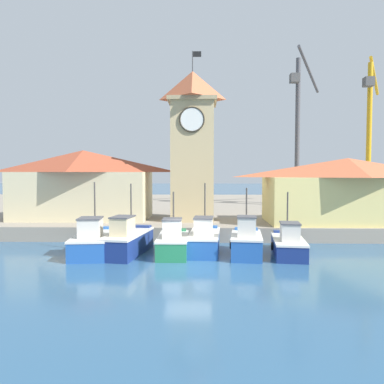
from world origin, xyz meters
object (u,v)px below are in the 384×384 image
port_crane_far (298,147)px  warehouse_left (84,184)px  fishing_boat_left_inner (173,242)px  fishing_boat_mid_right (288,244)px  warehouse_right (347,190)px  fishing_boat_far_left (93,241)px  fishing_boat_center (246,242)px  fishing_boat_mid_left (204,240)px  clock_tower (193,142)px  fishing_boat_left_outer (127,241)px  port_crane_near (369,151)px

port_crane_far → warehouse_left: bearing=-148.3°
fishing_boat_left_inner → fishing_boat_mid_right: 6.96m
warehouse_right → port_crane_far: 15.97m
fishing_boat_far_left → fishing_boat_mid_right: fishing_boat_far_left is taller
fishing_boat_far_left → fishing_boat_center: bearing=-1.1°
port_crane_far → fishing_boat_mid_left: bearing=-117.4°
clock_tower → port_crane_far: bearing=49.2°
fishing_boat_mid_left → clock_tower: size_ratio=0.37×
fishing_boat_mid_right → clock_tower: size_ratio=0.36×
clock_tower → warehouse_left: bearing=175.0°
fishing_boat_left_outer → fishing_boat_center: 7.20m
warehouse_right → port_crane_near: size_ratio=0.74×
fishing_boat_mid_right → fishing_boat_far_left: bearing=-179.5°
fishing_boat_center → port_crane_near: size_ratio=0.25×
fishing_boat_left_inner → warehouse_right: warehouse_right is taller
fishing_boat_left_inner → fishing_boat_center: (4.41, -0.18, 0.07)m
fishing_boat_center → port_crane_far: port_crane_far is taller
fishing_boat_left_outer → warehouse_left: warehouse_left is taller
fishing_boat_center → fishing_boat_far_left: bearing=178.9°
clock_tower → fishing_boat_center: bearing=-67.9°
fishing_boat_mid_left → clock_tower: 10.06m
fishing_boat_mid_left → warehouse_left: size_ratio=0.44×
fishing_boat_left_inner → port_crane_near: port_crane_near is taller
fishing_boat_left_outer → warehouse_left: (-5.55, 8.99, 3.19)m
fishing_boat_far_left → warehouse_right: (17.90, 6.95, 2.84)m
port_crane_far → fishing_boat_mid_right: bearing=-105.4°
warehouse_right → fishing_boat_center: bearing=-140.4°
clock_tower → fishing_boat_left_inner: bearing=-96.6°
fishing_boat_center → warehouse_left: size_ratio=0.37×
fishing_boat_center → warehouse_right: 11.53m
port_crane_far → port_crane_near: bearing=-9.2°
fishing_boat_far_left → fishing_boat_mid_left: (6.77, 0.79, -0.01)m
fishing_boat_mid_left → fishing_boat_center: fishing_boat_mid_left is taller
fishing_boat_mid_left → warehouse_right: bearing=29.0°
fishing_boat_mid_right → clock_tower: 12.18m
fishing_boat_left_outer → port_crane_near: (23.56, 20.96, 6.60)m
fishing_boat_mid_left → fishing_boat_left_inner: bearing=-157.5°
fishing_boat_far_left → port_crane_far: (17.93, 22.31, 7.21)m
fishing_boat_left_inner → warehouse_left: (-8.33, 9.09, 3.26)m
fishing_boat_left_outer → port_crane_near: bearing=41.6°
fishing_boat_center → fishing_boat_mid_right: size_ratio=0.85×
fishing_boat_left_outer → clock_tower: bearing=65.4°
fishing_boat_left_inner → fishing_boat_mid_left: size_ratio=0.88×
fishing_boat_far_left → port_crane_near: (25.65, 21.06, 6.64)m
fishing_boat_left_inner → warehouse_left: size_ratio=0.39×
fishing_boat_far_left → port_crane_near: size_ratio=0.31×
fishing_boat_far_left → port_crane_far: size_ratio=0.28×
fishing_boat_far_left → clock_tower: 12.11m
fishing_boat_left_outer → warehouse_right: bearing=23.4°
fishing_boat_mid_right → warehouse_right: bearing=48.5°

